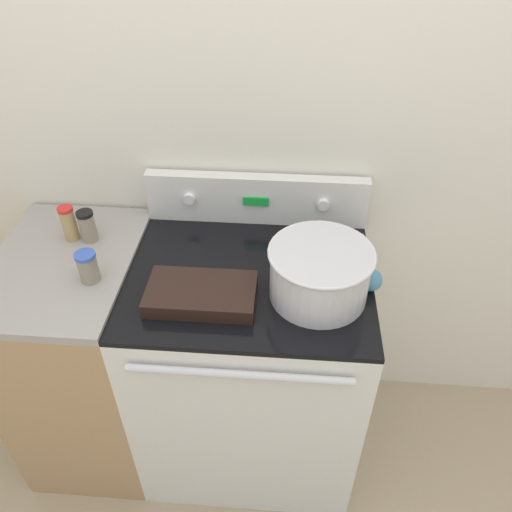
# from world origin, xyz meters

# --- Properties ---
(ground_plane) EXTENTS (12.00, 12.00, 0.00)m
(ground_plane) POSITION_xyz_m (0.00, 0.00, 0.00)
(ground_plane) COLOR tan
(kitchen_wall) EXTENTS (8.00, 0.05, 2.50)m
(kitchen_wall) POSITION_xyz_m (0.00, 0.68, 1.25)
(kitchen_wall) COLOR silver
(kitchen_wall) RESTS_ON ground_plane
(stove_range) EXTENTS (0.79, 0.68, 0.95)m
(stove_range) POSITION_xyz_m (0.00, 0.32, 0.47)
(stove_range) COLOR silver
(stove_range) RESTS_ON ground_plane
(control_panel) EXTENTS (0.79, 0.07, 0.18)m
(control_panel) POSITION_xyz_m (0.00, 0.62, 1.04)
(control_panel) COLOR silver
(control_panel) RESTS_ON stove_range
(side_counter) EXTENTS (0.47, 0.65, 0.96)m
(side_counter) POSITION_xyz_m (-0.63, 0.32, 0.48)
(side_counter) COLOR tan
(side_counter) RESTS_ON ground_plane
(mixing_bowl) EXTENTS (0.31, 0.31, 0.17)m
(mixing_bowl) POSITION_xyz_m (0.22, 0.24, 1.04)
(mixing_bowl) COLOR silver
(mixing_bowl) RESTS_ON stove_range
(casserole_dish) EXTENTS (0.33, 0.19, 0.05)m
(casserole_dish) POSITION_xyz_m (-0.13, 0.19, 0.98)
(casserole_dish) COLOR black
(casserole_dish) RESTS_ON stove_range
(ladle) EXTENTS (0.07, 0.31, 0.07)m
(ladle) POSITION_xyz_m (0.38, 0.30, 0.98)
(ladle) COLOR teal
(ladle) RESTS_ON stove_range
(spice_jar_blue_cap) EXTENTS (0.06, 0.06, 0.10)m
(spice_jar_blue_cap) POSITION_xyz_m (-0.49, 0.24, 1.01)
(spice_jar_blue_cap) COLOR gray
(spice_jar_blue_cap) RESTS_ON side_counter
(spice_jar_black_cap) EXTENTS (0.06, 0.06, 0.11)m
(spice_jar_black_cap) POSITION_xyz_m (-0.56, 0.44, 1.02)
(spice_jar_black_cap) COLOR gray
(spice_jar_black_cap) RESTS_ON side_counter
(spice_jar_red_cap) EXTENTS (0.05, 0.05, 0.13)m
(spice_jar_red_cap) POSITION_xyz_m (-0.63, 0.45, 1.02)
(spice_jar_red_cap) COLOR tan
(spice_jar_red_cap) RESTS_ON side_counter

